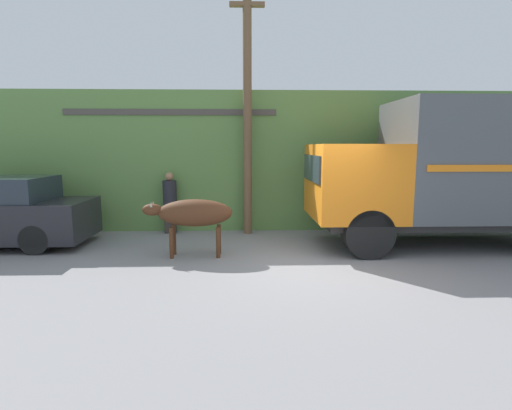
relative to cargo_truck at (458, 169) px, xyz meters
The scene contains 7 objects.
ground_plane 4.24m from the cargo_truck, 157.55° to the right, with size 60.00×60.00×0.00m, color gray.
hillside_embankment 6.32m from the cargo_truck, 123.96° to the left, with size 32.00×6.56×3.89m.
building_backdrop 7.72m from the cargo_truck, 154.87° to the left, with size 5.75×2.70×3.37m.
cargo_truck is the anchor object (origin of this frame).
brown_cow 6.22m from the cargo_truck, behind, with size 1.92×0.59×1.25m.
pedestrian_on_hill 7.30m from the cargo_truck, 166.34° to the left, with size 0.39×0.39×1.67m.
utility_pole 5.42m from the cargo_truck, 161.90° to the left, with size 0.90×0.23×6.75m.
Camera 1 is at (-1.51, -7.71, 2.35)m, focal length 28.00 mm.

